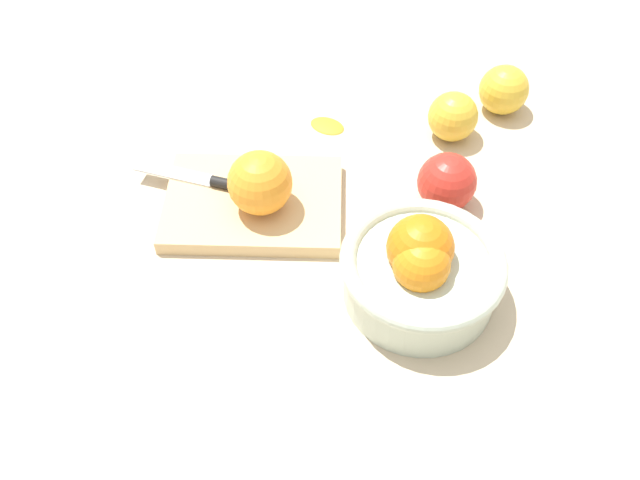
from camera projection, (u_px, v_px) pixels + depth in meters
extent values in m
plane|color=beige|center=(340.00, 196.00, 0.89)|extent=(2.40, 2.40, 0.00)
cylinder|color=beige|center=(420.00, 278.00, 0.76)|extent=(0.17, 0.17, 0.06)
torus|color=beige|center=(423.00, 262.00, 0.74)|extent=(0.19, 0.19, 0.02)
sphere|color=orange|center=(420.00, 248.00, 0.73)|extent=(0.07, 0.07, 0.07)
sphere|color=orange|center=(421.00, 264.00, 0.72)|extent=(0.06, 0.06, 0.06)
cube|color=#DBB77F|center=(254.00, 203.00, 0.86)|extent=(0.23, 0.17, 0.02)
sphere|color=orange|center=(260.00, 183.00, 0.82)|extent=(0.08, 0.08, 0.08)
cube|color=silver|center=(173.00, 175.00, 0.88)|extent=(0.11, 0.04, 0.00)
cylinder|color=black|center=(228.00, 184.00, 0.86)|extent=(0.05, 0.02, 0.01)
sphere|color=gold|center=(453.00, 117.00, 0.94)|extent=(0.07, 0.07, 0.07)
sphere|color=red|center=(447.00, 185.00, 0.85)|extent=(0.08, 0.08, 0.08)
sphere|color=gold|center=(504.00, 90.00, 0.97)|extent=(0.07, 0.07, 0.07)
ellipsoid|color=orange|center=(327.00, 124.00, 0.97)|extent=(0.06, 0.05, 0.01)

